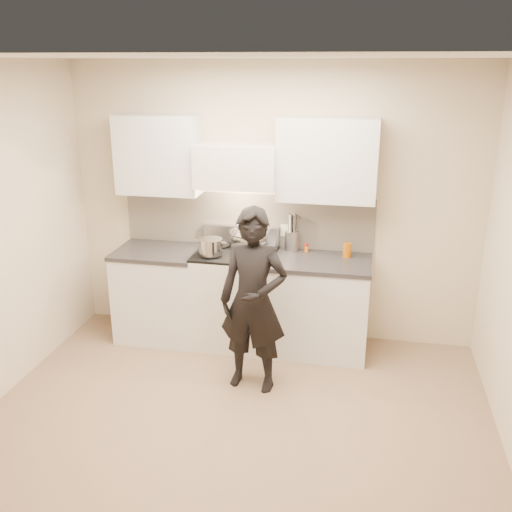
# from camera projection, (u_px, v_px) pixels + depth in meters

# --- Properties ---
(ground_plane) EXTENTS (4.00, 4.00, 0.00)m
(ground_plane) POSITION_uv_depth(u_px,v_px,m) (232.00, 429.00, 4.37)
(ground_plane) COLOR #7F654C
(room_shell) EXTENTS (4.04, 3.54, 2.70)m
(room_shell) POSITION_uv_depth(u_px,v_px,m) (233.00, 215.00, 4.21)
(room_shell) COLOR #C4B49A
(room_shell) RESTS_ON ground
(stove) EXTENTS (0.76, 0.65, 0.96)m
(stove) POSITION_uv_depth(u_px,v_px,m) (236.00, 297.00, 5.60)
(stove) COLOR beige
(stove) RESTS_ON ground
(counter_right) EXTENTS (0.92, 0.67, 0.92)m
(counter_right) POSITION_uv_depth(u_px,v_px,m) (320.00, 305.00, 5.45)
(counter_right) COLOR silver
(counter_right) RESTS_ON ground
(counter_left) EXTENTS (0.82, 0.67, 0.92)m
(counter_left) POSITION_uv_depth(u_px,v_px,m) (161.00, 293.00, 5.75)
(counter_left) COLOR silver
(counter_left) RESTS_ON ground
(wok) EXTENTS (0.39, 0.48, 0.31)m
(wok) POSITION_uv_depth(u_px,v_px,m) (249.00, 237.00, 5.52)
(wok) COLOR #B4B4B4
(wok) RESTS_ON stove
(stock_pot) EXTENTS (0.31, 0.26, 0.15)m
(stock_pot) POSITION_uv_depth(u_px,v_px,m) (211.00, 247.00, 5.32)
(stock_pot) COLOR #B4B4B4
(stock_pot) RESTS_ON stove
(utensil_crock) EXTENTS (0.14, 0.14, 0.36)m
(utensil_crock) POSITION_uv_depth(u_px,v_px,m) (292.00, 239.00, 5.55)
(utensil_crock) COLOR #ACACB2
(utensil_crock) RESTS_ON counter_right
(spice_jar) EXTENTS (0.04, 0.04, 0.08)m
(spice_jar) POSITION_uv_depth(u_px,v_px,m) (307.00, 248.00, 5.52)
(spice_jar) COLOR orange
(spice_jar) RESTS_ON counter_right
(oil_glass) EXTENTS (0.08, 0.08, 0.14)m
(oil_glass) POSITION_uv_depth(u_px,v_px,m) (347.00, 250.00, 5.36)
(oil_glass) COLOR #A45105
(oil_glass) RESTS_ON counter_right
(person) EXTENTS (0.62, 0.44, 1.58)m
(person) POSITION_uv_depth(u_px,v_px,m) (253.00, 301.00, 4.72)
(person) COLOR black
(person) RESTS_ON ground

